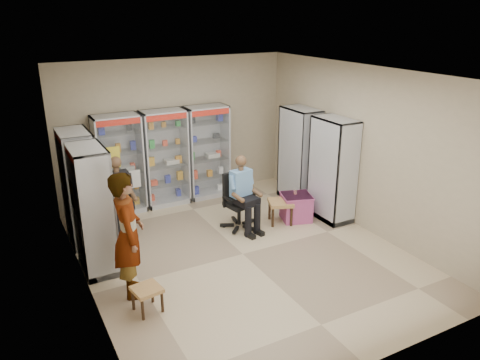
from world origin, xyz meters
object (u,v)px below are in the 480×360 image
wooden_chair (119,205)px  office_chair (239,201)px  standing_man (128,235)px  cabinet_back_left (119,165)px  cabinet_back_right (207,152)px  cabinet_left_far (80,188)px  woven_stool_a (280,212)px  cabinet_right_near (332,170)px  woven_stool_b (147,299)px  pink_trunk (296,207)px  cabinet_back_mid (165,158)px  cabinet_left_near (93,210)px  cabinet_right_far (299,155)px  seated_shopkeeper (240,195)px

wooden_chair → office_chair: bearing=-27.5°
wooden_chair → standing_man: bearing=-100.2°
cabinet_back_left → cabinet_back_right: same height
cabinet_left_far → woven_stool_a: cabinet_left_far is taller
cabinet_right_near → woven_stool_b: (-4.13, -1.28, -0.82)m
pink_trunk → cabinet_right_near: bearing=-20.6°
cabinet_back_mid → cabinet_left_near: bearing=-132.8°
cabinet_back_left → cabinet_right_far: bearing=-17.8°
cabinet_back_mid → cabinet_right_far: size_ratio=1.00×
cabinet_back_left → cabinet_left_far: same height
woven_stool_b → standing_man: size_ratio=0.20×
cabinet_back_left → cabinet_left_near: 2.23m
standing_man → cabinet_right_far: bearing=-53.6°
cabinet_right_far → woven_stool_a: size_ratio=4.47×
seated_shopkeeper → standing_man: (-2.39, -1.14, 0.25)m
seated_shopkeeper → woven_stool_a: seated_shopkeeper is taller
standing_man → cabinet_back_mid: bearing=-15.6°
standing_man → cabinet_left_near: bearing=29.7°
office_chair → woven_stool_a: office_chair is taller
cabinet_back_right → office_chair: (-0.16, -1.77, -0.47)m
wooden_chair → seated_shopkeeper: 2.28m
cabinet_right_far → office_chair: size_ratio=1.89×
cabinet_left_far → seated_shopkeeper: cabinet_left_far is taller
cabinet_back_mid → seated_shopkeeper: size_ratio=1.49×
cabinet_back_mid → wooden_chair: cabinet_back_mid is taller
cabinet_back_mid → wooden_chair: bearing=-148.7°
woven_stool_a → cabinet_back_mid: bearing=129.0°
pink_trunk → woven_stool_b: size_ratio=1.48×
seated_shopkeeper → woven_stool_a: bearing=-20.5°
cabinet_right_near → pink_trunk: 1.01m
wooden_chair → seated_shopkeeper: (1.99, -1.09, 0.20)m
cabinet_back_mid → standing_man: 3.36m
cabinet_left_near → office_chair: bearing=95.6°
office_chair → cabinet_left_near: bearing=175.7°
office_chair → woven_stool_b: (-2.34, -1.74, -0.35)m
cabinet_right_near → standing_man: (-4.18, -0.73, -0.08)m
cabinet_back_mid → standing_man: (-1.60, -2.96, -0.08)m
wooden_chair → cabinet_back_left: bearing=71.1°
cabinet_left_far → woven_stool_b: (0.33, -2.58, -0.82)m
cabinet_right_far → wooden_chair: size_ratio=2.13×
cabinet_right_far → standing_man: bearing=113.6°
cabinet_back_mid → seated_shopkeeper: (0.79, -1.82, -0.33)m
cabinet_back_right → woven_stool_a: cabinet_back_right is taller
woven_stool_b → cabinet_right_near: bearing=17.2°
cabinet_left_far → cabinet_left_near: (0.00, -1.10, 0.00)m
cabinet_back_left → cabinet_right_near: bearing=-32.3°
cabinet_back_right → woven_stool_a: (0.64, -1.97, -0.78)m
pink_trunk → woven_stool_a: 0.35m
cabinet_back_left → cabinet_back_mid: 0.95m
cabinet_back_right → cabinet_left_near: same height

